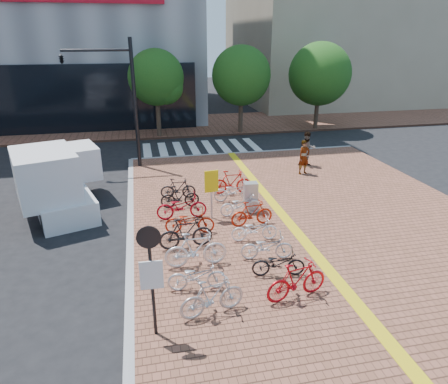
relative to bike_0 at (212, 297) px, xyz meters
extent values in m
plane|color=black|center=(1.89, 2.65, -0.68)|extent=(120.00, 120.00, 0.00)
cube|color=brown|center=(4.89, -2.35, -0.60)|extent=(14.00, 34.00, 0.15)
cube|color=gold|center=(3.89, -2.35, -0.52)|extent=(0.40, 34.00, 0.01)
cube|color=gray|center=(4.89, 14.65, -0.60)|extent=(14.00, 0.25, 0.15)
cube|color=brown|center=(1.89, 23.65, -0.60)|extent=(70.00, 8.00, 0.15)
cube|color=gray|center=(19.89, 34.65, 8.32)|extent=(20.00, 18.00, 18.00)
cube|color=silver|center=(-1.11, 16.65, -0.67)|extent=(0.50, 4.00, 0.01)
cube|color=silver|center=(-0.11, 16.65, -0.67)|extent=(0.50, 4.00, 0.01)
cube|color=silver|center=(0.89, 16.65, -0.67)|extent=(0.50, 4.00, 0.01)
cube|color=silver|center=(1.89, 16.65, -0.67)|extent=(0.50, 4.00, 0.01)
cube|color=silver|center=(2.89, 16.65, -0.67)|extent=(0.50, 4.00, 0.01)
cube|color=silver|center=(3.89, 16.65, -0.67)|extent=(0.50, 4.00, 0.01)
cube|color=silver|center=(4.89, 16.65, -0.67)|extent=(0.50, 4.00, 0.01)
cube|color=silver|center=(5.89, 16.65, -0.67)|extent=(0.50, 4.00, 0.01)
cylinder|color=#38281E|center=(-0.11, 20.15, 0.77)|extent=(0.32, 0.32, 2.60)
sphere|color=#194714|center=(-0.11, 20.15, 3.52)|extent=(3.80, 3.80, 3.80)
sphere|color=#194714|center=(0.49, 19.85, 2.92)|extent=(2.40, 2.40, 2.40)
cylinder|color=#38281E|center=(5.89, 20.15, 0.77)|extent=(0.32, 0.32, 2.60)
sphere|color=#194714|center=(5.89, 20.15, 3.52)|extent=(4.20, 4.20, 4.20)
sphere|color=#194714|center=(6.49, 19.85, 2.92)|extent=(2.40, 2.40, 2.40)
cylinder|color=#38281E|center=(11.89, 20.15, 0.77)|extent=(0.32, 0.32, 2.60)
sphere|color=#194714|center=(11.89, 20.15, 3.52)|extent=(4.60, 4.60, 4.60)
sphere|color=#194714|center=(12.49, 19.85, 2.92)|extent=(2.40, 2.40, 2.40)
imported|color=#B4B4B9|center=(0.00, 0.00, 0.00)|extent=(1.83, 0.85, 1.06)
imported|color=silver|center=(-0.22, 1.15, -0.09)|extent=(1.71, 0.73, 0.87)
imported|color=white|center=(-0.07, 2.39, 0.05)|extent=(1.95, 0.55, 1.17)
imported|color=black|center=(-0.23, 3.60, 0.02)|extent=(1.85, 0.62, 1.10)
imported|color=#9E1E0B|center=(0.03, 4.66, -0.06)|extent=(1.86, 0.87, 0.94)
imported|color=maroon|center=(-0.11, 5.95, -0.01)|extent=(1.97, 0.71, 1.03)
imported|color=black|center=(-0.06, 7.05, -0.05)|extent=(1.63, 0.51, 0.97)
imported|color=black|center=(-0.03, 8.07, -0.06)|extent=(1.59, 0.61, 0.93)
imported|color=#B50C16|center=(2.37, 0.20, 0.03)|extent=(1.92, 0.87, 1.11)
imported|color=black|center=(2.26, 1.34, -0.11)|extent=(1.66, 0.80, 0.84)
imported|color=silver|center=(2.21, 2.33, -0.09)|extent=(1.75, 0.83, 0.88)
imported|color=white|center=(2.17, 3.61, -0.10)|extent=(1.68, 0.69, 0.86)
imported|color=#A11F0B|center=(2.41, 4.78, -0.03)|extent=(1.68, 0.60, 0.99)
imported|color=white|center=(2.22, 5.79, -0.09)|extent=(1.74, 0.74, 0.89)
imported|color=silver|center=(2.31, 7.23, -0.06)|extent=(1.82, 0.77, 0.93)
imported|color=#B0120C|center=(2.41, 8.13, 0.02)|extent=(1.86, 0.66, 1.10)
imported|color=gray|center=(6.68, 10.08, 0.36)|extent=(0.74, 0.59, 1.78)
imported|color=#464B59|center=(7.41, 11.36, 0.41)|extent=(0.97, 0.79, 1.88)
cube|color=#B8B9BD|center=(2.73, 6.13, 0.08)|extent=(0.59, 0.45, 1.22)
cylinder|color=#B7B7BC|center=(1.04, 5.74, 0.44)|extent=(0.08, 0.08, 1.94)
cube|color=yellow|center=(1.04, 5.68, 1.03)|extent=(0.54, 0.11, 0.86)
cylinder|color=black|center=(-1.47, -0.42, 0.92)|extent=(0.08, 0.08, 2.89)
cylinder|color=black|center=(-1.47, -0.48, 2.12)|extent=(0.54, 0.06, 0.54)
cube|color=silver|center=(-1.47, -0.48, 1.16)|extent=(0.53, 0.06, 0.72)
cylinder|color=black|center=(-1.61, 13.27, 2.80)|extent=(0.20, 0.20, 6.66)
cylinder|color=black|center=(-3.28, 13.27, 5.52)|extent=(3.33, 0.13, 0.13)
imported|color=black|center=(-4.95, 13.27, 5.19)|extent=(0.29, 1.38, 0.56)
cube|color=silver|center=(-4.92, 8.21, -0.20)|extent=(3.45, 5.23, 0.97)
cube|color=silver|center=(-5.36, 9.54, 0.99)|extent=(2.58, 2.58, 1.40)
cube|color=silver|center=(-4.66, 7.40, 1.15)|extent=(2.98, 3.53, 1.94)
cylinder|color=black|center=(-6.33, 9.56, -0.30)|extent=(0.46, 0.79, 0.75)
cylinder|color=black|center=(-5.26, 6.29, -0.30)|extent=(0.46, 0.79, 0.75)
cylinder|color=black|center=(-4.59, 10.13, -0.30)|extent=(0.46, 0.79, 0.75)
cylinder|color=black|center=(-3.52, 6.86, -0.30)|extent=(0.46, 0.79, 0.75)
camera|label=1|loc=(-1.48, -8.36, 6.22)|focal=32.00mm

